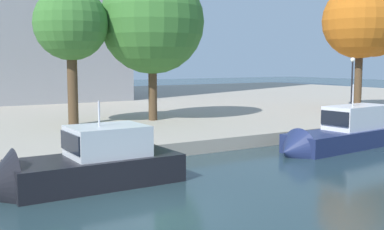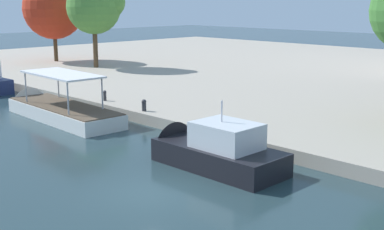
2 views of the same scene
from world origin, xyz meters
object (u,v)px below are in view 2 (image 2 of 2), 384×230
at_px(motor_yacht_2, 209,152).
at_px(tour_boat_1, 57,113).
at_px(tree_0, 96,7).
at_px(mooring_bollard_0, 105,95).
at_px(mooring_bollard_1, 144,105).
at_px(tree_1, 55,10).

bearing_deg(motor_yacht_2, tour_boat_1, -1.26).
bearing_deg(tree_0, mooring_bollard_0, -32.99).
height_order(mooring_bollard_1, tree_0, tree_0).
distance_m(tour_boat_1, mooring_bollard_0, 3.85).
bearing_deg(motor_yacht_2, tree_0, -25.84).
bearing_deg(mooring_bollard_0, motor_yacht_2, -15.57).
relative_size(motor_yacht_2, mooring_bollard_0, 9.93).
distance_m(mooring_bollard_1, tree_0, 25.00).
height_order(mooring_bollard_0, tree_0, tree_0).
bearing_deg(tree_0, tour_boat_1, -41.85).
distance_m(tour_boat_1, mooring_bollard_1, 6.35).
xyz_separation_m(mooring_bollard_1, tree_0, (-21.55, 11.12, 6.10)).
bearing_deg(tree_1, tree_0, -1.08).
height_order(tour_boat_1, motor_yacht_2, motor_yacht_2).
distance_m(tour_boat_1, tree_0, 22.94).
bearing_deg(motor_yacht_2, mooring_bollard_1, -21.71).
bearing_deg(tour_boat_1, mooring_bollard_1, -144.76).
height_order(motor_yacht_2, mooring_bollard_0, motor_yacht_2).
height_order(tree_0, tree_1, tree_1).
relative_size(tour_boat_1, mooring_bollard_0, 15.38).
distance_m(tour_boat_1, tree_1, 29.75).
bearing_deg(tree_0, mooring_bollard_1, -27.30).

